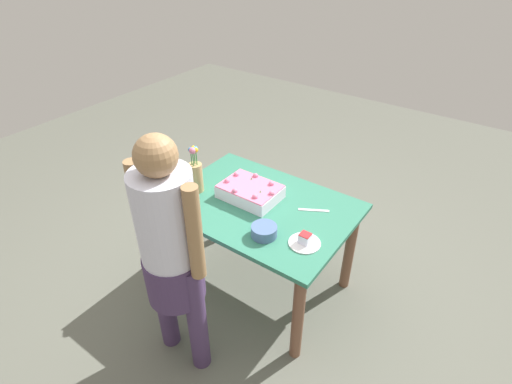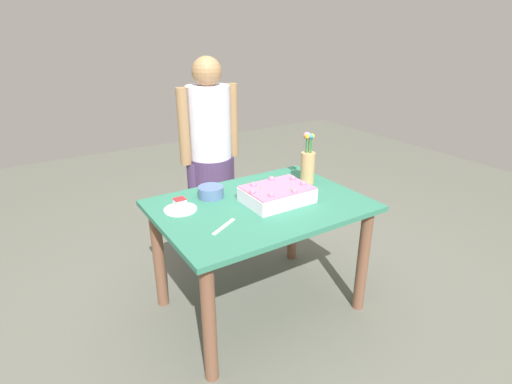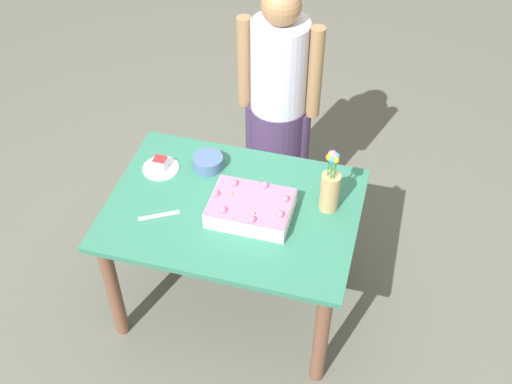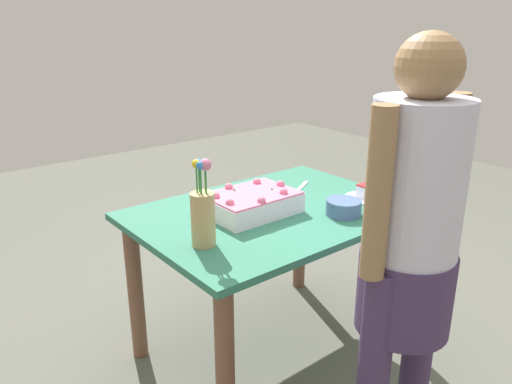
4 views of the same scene
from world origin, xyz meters
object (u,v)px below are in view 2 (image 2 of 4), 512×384
object	(u,v)px
cake_knife	(224,226)
flower_vase	(308,164)
serving_plate_with_slice	(180,207)
fruit_bowl	(211,192)
person_standing	(210,150)
sheet_cake	(277,194)

from	to	relation	value
cake_knife	flower_vase	world-z (taller)	flower_vase
serving_plate_with_slice	fruit_bowl	xyz separation A→B (m)	(-0.23, -0.07, 0.01)
person_standing	cake_knife	bearing A→B (deg)	-22.45
person_standing	sheet_cake	bearing A→B (deg)	3.96
sheet_cake	flower_vase	bearing A→B (deg)	-157.14
flower_vase	person_standing	size ratio (longest dim) A/B	0.23
sheet_cake	cake_knife	world-z (taller)	sheet_cake
sheet_cake	person_standing	world-z (taller)	person_standing
person_standing	fruit_bowl	bearing A→B (deg)	-26.37
serving_plate_with_slice	person_standing	world-z (taller)	person_standing
sheet_cake	flower_vase	world-z (taller)	flower_vase
serving_plate_with_slice	sheet_cake	bearing A→B (deg)	159.86
serving_plate_with_slice	flower_vase	xyz separation A→B (m)	(-0.86, 0.05, 0.11)
sheet_cake	serving_plate_with_slice	size ratio (longest dim) A/B	2.06
fruit_bowl	person_standing	world-z (taller)	person_standing
flower_vase	person_standing	bearing A→B (deg)	-57.38
serving_plate_with_slice	person_standing	xyz separation A→B (m)	(-0.47, -0.56, 0.11)
sheet_cake	fruit_bowl	world-z (taller)	sheet_cake
person_standing	serving_plate_with_slice	bearing A→B (deg)	-39.75
fruit_bowl	person_standing	xyz separation A→B (m)	(-0.24, -0.49, 0.10)
cake_knife	flower_vase	xyz separation A→B (m)	(-0.75, -0.26, 0.12)
flower_vase	fruit_bowl	size ratio (longest dim) A/B	2.20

